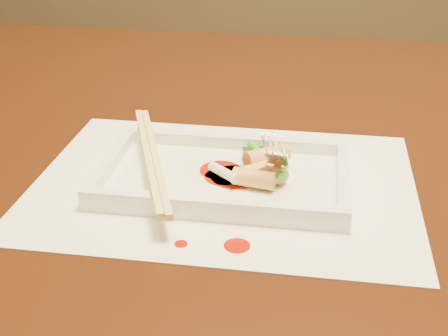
# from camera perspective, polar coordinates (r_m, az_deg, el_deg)

# --- Properties ---
(table) EXTENTS (1.40, 0.90, 0.75)m
(table) POSITION_cam_1_polar(r_m,az_deg,el_deg) (0.85, 6.33, -2.62)
(table) COLOR black
(table) RESTS_ON ground
(placemat) EXTENTS (0.40, 0.30, 0.00)m
(placemat) POSITION_cam_1_polar(r_m,az_deg,el_deg) (0.66, 0.00, -1.45)
(placemat) COLOR white
(placemat) RESTS_ON table
(sauce_splatter_a) EXTENTS (0.02, 0.02, 0.00)m
(sauce_splatter_a) POSITION_cam_1_polar(r_m,az_deg,el_deg) (0.56, 1.20, -7.10)
(sauce_splatter_a) COLOR #9C1204
(sauce_splatter_a) RESTS_ON placemat
(sauce_splatter_b) EXTENTS (0.01, 0.01, 0.00)m
(sauce_splatter_b) POSITION_cam_1_polar(r_m,az_deg,el_deg) (0.56, -3.95, -6.92)
(sauce_splatter_b) COLOR #9C1204
(sauce_splatter_b) RESTS_ON placemat
(plate_base) EXTENTS (0.26, 0.16, 0.01)m
(plate_base) POSITION_cam_1_polar(r_m,az_deg,el_deg) (0.66, 0.00, -1.08)
(plate_base) COLOR white
(plate_base) RESTS_ON placemat
(plate_rim_far) EXTENTS (0.26, 0.01, 0.01)m
(plate_rim_far) POSITION_cam_1_polar(r_m,az_deg,el_deg) (0.72, 0.92, 2.42)
(plate_rim_far) COLOR white
(plate_rim_far) RESTS_ON plate_base
(plate_rim_near) EXTENTS (0.26, 0.01, 0.01)m
(plate_rim_near) POSITION_cam_1_polar(r_m,az_deg,el_deg) (0.59, -1.13, -3.47)
(plate_rim_near) COLOR white
(plate_rim_near) RESTS_ON plate_base
(plate_rim_left) EXTENTS (0.01, 0.14, 0.01)m
(plate_rim_left) POSITION_cam_1_polar(r_m,az_deg,el_deg) (0.68, -10.34, 0.51)
(plate_rim_left) COLOR white
(plate_rim_left) RESTS_ON plate_base
(plate_rim_right) EXTENTS (0.01, 0.14, 0.01)m
(plate_rim_right) POSITION_cam_1_polar(r_m,az_deg,el_deg) (0.65, 10.88, -1.01)
(plate_rim_right) COLOR white
(plate_rim_right) RESTS_ON plate_base
(veg_piece) EXTENTS (0.04, 0.04, 0.01)m
(veg_piece) POSITION_cam_1_polar(r_m,az_deg,el_deg) (0.69, 3.41, 1.10)
(veg_piece) COLOR black
(veg_piece) RESTS_ON plate_base
(scallion_white) EXTENTS (0.04, 0.03, 0.01)m
(scallion_white) POSITION_cam_1_polar(r_m,az_deg,el_deg) (0.64, -0.02, -0.41)
(scallion_white) COLOR #EAEACC
(scallion_white) RESTS_ON plate_base
(scallion_green) EXTENTS (0.05, 0.08, 0.01)m
(scallion_green) POSITION_cam_1_polar(r_m,az_deg,el_deg) (0.66, 3.85, 0.74)
(scallion_green) COLOR #299317
(scallion_green) RESTS_ON plate_base
(chopstick_a) EXTENTS (0.09, 0.24, 0.01)m
(chopstick_a) POSITION_cam_1_polar(r_m,az_deg,el_deg) (0.67, -6.99, 1.08)
(chopstick_a) COLOR #E4CF72
(chopstick_a) RESTS_ON plate_rim_near
(chopstick_b) EXTENTS (0.09, 0.24, 0.01)m
(chopstick_b) POSITION_cam_1_polar(r_m,az_deg,el_deg) (0.66, -6.32, 1.03)
(chopstick_b) COLOR #E4CF72
(chopstick_b) RESTS_ON plate_rim_near
(fork) EXTENTS (0.09, 0.10, 0.14)m
(fork) POSITION_cam_1_polar(r_m,az_deg,el_deg) (0.64, 6.52, 5.42)
(fork) COLOR silver
(fork) RESTS_ON plate_base
(sauce_blob_0) EXTENTS (0.04, 0.04, 0.00)m
(sauce_blob_0) POSITION_cam_1_polar(r_m,az_deg,el_deg) (0.66, -0.01, -0.79)
(sauce_blob_0) COLOR #9C1204
(sauce_blob_0) RESTS_ON plate_base
(sauce_blob_1) EXTENTS (0.05, 0.05, 0.00)m
(sauce_blob_1) POSITION_cam_1_polar(r_m,az_deg,el_deg) (0.67, -0.31, -0.21)
(sauce_blob_1) COLOR #9C1204
(sauce_blob_1) RESTS_ON plate_base
(sauce_blob_2) EXTENTS (0.05, 0.05, 0.00)m
(sauce_blob_2) POSITION_cam_1_polar(r_m,az_deg,el_deg) (0.66, 0.99, -0.81)
(sauce_blob_2) COLOR #9C1204
(sauce_blob_2) RESTS_ON plate_base
(rice_cake_0) EXTENTS (0.04, 0.05, 0.02)m
(rice_cake_0) POSITION_cam_1_polar(r_m,az_deg,el_deg) (0.66, 4.33, 0.16)
(rice_cake_0) COLOR #F0C270
(rice_cake_0) RESTS_ON plate_base
(rice_cake_1) EXTENTS (0.05, 0.03, 0.02)m
(rice_cake_1) POSITION_cam_1_polar(r_m,az_deg,el_deg) (0.63, 2.76, -0.98)
(rice_cake_1) COLOR #F0C270
(rice_cake_1) RESTS_ON plate_base
(rice_cake_2) EXTENTS (0.05, 0.04, 0.02)m
(rice_cake_2) POSITION_cam_1_polar(r_m,az_deg,el_deg) (0.66, 3.95, 1.07)
(rice_cake_2) COLOR #F0C270
(rice_cake_2) RESTS_ON plate_base
(rice_cake_3) EXTENTS (0.02, 0.04, 0.02)m
(rice_cake_3) POSITION_cam_1_polar(r_m,az_deg,el_deg) (0.66, 3.97, 0.14)
(rice_cake_3) COLOR #F0C270
(rice_cake_3) RESTS_ON plate_base
(rice_cake_4) EXTENTS (0.05, 0.04, 0.02)m
(rice_cake_4) POSITION_cam_1_polar(r_m,az_deg,el_deg) (0.65, 3.18, -0.21)
(rice_cake_4) COLOR #F0C270
(rice_cake_4) RESTS_ON plate_base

